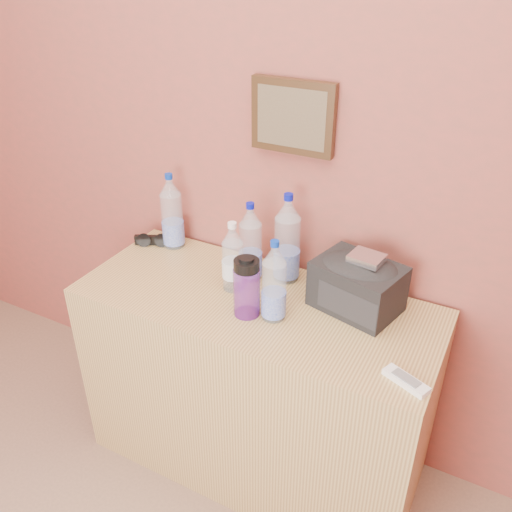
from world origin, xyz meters
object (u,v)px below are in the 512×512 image
at_px(pet_large_d, 274,285).
at_px(ac_remote, 406,381).
at_px(pet_large_c, 250,246).
at_px(foil_packet, 367,258).
at_px(pet_large_b, 287,243).
at_px(sunglasses, 154,240).
at_px(nalgene_bottle, 247,287).
at_px(pet_small, 233,260).
at_px(pet_large_a, 172,215).
at_px(toiletry_bag, 358,284).
at_px(dresser, 256,385).

distance_m(pet_large_d, ac_remote, 0.50).
bearing_deg(pet_large_d, ac_remote, -12.83).
xyz_separation_m(pet_large_c, foil_packet, (0.43, -0.00, 0.07)).
xyz_separation_m(pet_large_b, sunglasses, (-0.60, -0.02, -0.13)).
bearing_deg(pet_large_b, nalgene_bottle, -94.84).
distance_m(pet_large_c, pet_small, 0.10).
xyz_separation_m(pet_large_a, ac_remote, (1.06, -0.36, -0.13)).
height_order(pet_small, toiletry_bag, pet_small).
bearing_deg(dresser, pet_large_d, -30.86).
xyz_separation_m(pet_large_c, ac_remote, (0.67, -0.29, -0.13)).
bearing_deg(dresser, pet_large_c, 125.23).
distance_m(dresser, pet_large_c, 0.56).
relative_size(pet_small, foil_packet, 2.48).
relative_size(pet_large_c, foil_packet, 2.85).
relative_size(pet_large_b, pet_large_c, 1.13).
height_order(pet_large_c, pet_large_d, pet_large_c).
distance_m(ac_remote, foil_packet, 0.42).
bearing_deg(toiletry_bag, foil_packet, 11.09).
xyz_separation_m(pet_large_d, pet_small, (-0.21, 0.09, -0.01)).
bearing_deg(pet_large_a, toiletry_bag, -4.89).
relative_size(dresser, sunglasses, 8.27).
bearing_deg(toiletry_bag, pet_large_c, -166.24).
bearing_deg(pet_large_c, dresser, -54.77).
relative_size(pet_large_a, pet_small, 1.19).
bearing_deg(nalgene_bottle, pet_large_c, 115.32).
distance_m(dresser, nalgene_bottle, 0.52).
bearing_deg(sunglasses, toiletry_bag, -28.07).
xyz_separation_m(pet_large_c, pet_large_d, (0.19, -0.19, -0.01)).
bearing_deg(pet_small, pet_large_b, 46.59).
bearing_deg(toiletry_bag, pet_large_d, -126.81).
xyz_separation_m(pet_small, ac_remote, (0.69, -0.20, -0.11)).
bearing_deg(ac_remote, pet_large_d, -170.44).
xyz_separation_m(nalgene_bottle, foil_packet, (0.34, 0.21, 0.09)).
height_order(nalgene_bottle, foil_packet, nalgene_bottle).
relative_size(pet_large_d, sunglasses, 1.86).
bearing_deg(dresser, foil_packet, 19.76).
xyz_separation_m(pet_large_d, ac_remote, (0.48, -0.11, -0.12)).
bearing_deg(pet_large_d, foil_packet, 36.54).
bearing_deg(sunglasses, dresser, -41.56).
height_order(pet_large_b, pet_small, pet_large_b).
bearing_deg(pet_small, dresser, -16.36).
bearing_deg(toiletry_bag, ac_remote, -35.26).
bearing_deg(ac_remote, pet_small, -173.85).
bearing_deg(ac_remote, foil_packet, 150.77).
xyz_separation_m(dresser, pet_large_c, (-0.09, 0.13, 0.54)).
xyz_separation_m(pet_large_d, toiletry_bag, (0.23, 0.18, -0.03)).
relative_size(pet_large_b, nalgene_bottle, 1.57).
distance_m(toiletry_bag, foil_packet, 0.11).
distance_m(pet_small, foil_packet, 0.47).
xyz_separation_m(pet_large_d, nalgene_bottle, (-0.09, -0.02, -0.02)).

